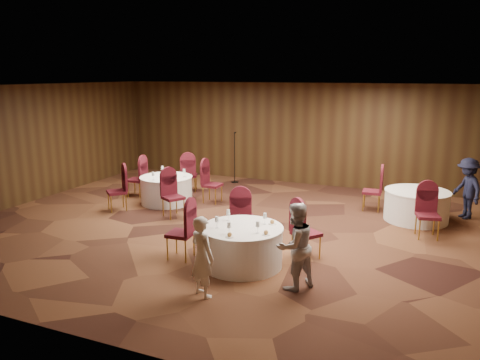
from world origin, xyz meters
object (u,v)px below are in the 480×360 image
at_px(table_main, 242,246).
at_px(table_right, 416,205).
at_px(table_left, 167,190).
at_px(mic_stand, 235,168).
at_px(woman_a, 202,257).
at_px(woman_b, 295,246).
at_px(man_c, 467,188).

bearing_deg(table_main, table_right, 55.64).
height_order(table_left, mic_stand, mic_stand).
bearing_deg(table_left, mic_stand, 76.45).
bearing_deg(woman_a, table_left, -27.11).
distance_m(table_main, woman_a, 1.41).
relative_size(table_right, woman_a, 1.14).
distance_m(table_left, mic_stand, 3.09).
distance_m(table_right, woman_b, 4.97).
distance_m(woman_b, man_c, 6.02).
relative_size(table_main, man_c, 1.01).
bearing_deg(mic_stand, table_left, -103.55).
height_order(table_right, woman_b, woman_b).
relative_size(table_left, mic_stand, 0.86).
distance_m(woman_a, man_c, 7.39).
relative_size(table_right, man_c, 1.01).
xyz_separation_m(table_main, table_left, (-3.55, 3.14, 0.00)).
distance_m(table_right, mic_stand, 6.01).
height_order(table_main, table_left, same).
bearing_deg(table_main, mic_stand, 114.74).
distance_m(table_left, man_c, 7.68).
bearing_deg(woman_a, woman_b, -120.60).
relative_size(table_right, woman_b, 1.04).
xyz_separation_m(table_right, mic_stand, (-5.66, 2.00, 0.11)).
relative_size(table_main, woman_b, 1.04).
relative_size(mic_stand, woman_a, 1.24).
xyz_separation_m(table_left, mic_stand, (0.72, 3.01, 0.11)).
bearing_deg(woman_b, mic_stand, -114.42).
bearing_deg(mic_stand, man_c, -11.15).
bearing_deg(table_left, table_right, 8.95).
xyz_separation_m(mic_stand, woman_a, (2.72, -7.52, 0.18)).
bearing_deg(table_left, table_main, -41.42).
height_order(table_main, table_right, same).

